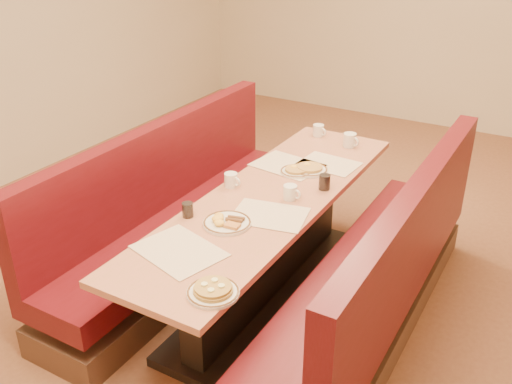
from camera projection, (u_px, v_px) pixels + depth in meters
The scene contains 18 objects.
ground at pixel (269, 295), 3.85m from camera, with size 8.00×8.00×0.00m, color #9E6647.
diner_table at pixel (269, 248), 3.68m from camera, with size 0.70×2.50×0.75m.
booth_left at pixel (179, 222), 4.02m from camera, with size 0.55×2.50×1.05m.
booth_right at pixel (378, 282), 3.36m from camera, with size 0.55×2.50×1.05m.
placemat_near_left at pixel (179, 251), 2.94m from camera, with size 0.44×0.33×0.00m, color beige.
placemat_near_right at pixel (269, 215), 3.29m from camera, with size 0.42×0.31×0.00m, color beige.
placemat_far_left at pixel (287, 165), 3.93m from camera, with size 0.45×0.34×0.00m, color beige.
placemat_far_right at pixel (329, 164), 3.95m from camera, with size 0.39×0.29×0.00m, color beige.
pancake_plate at pixel (213, 291), 2.61m from camera, with size 0.25×0.25×0.06m.
eggs_plate at pixel (226, 222), 3.19m from camera, with size 0.27×0.27×0.06m.
extra_plate_mid at pixel (310, 169), 3.84m from camera, with size 0.24×0.24×0.05m.
extra_plate_far at pixel (296, 171), 3.82m from camera, with size 0.21×0.21×0.04m.
coffee_mug_a at pixel (291, 192), 3.46m from camera, with size 0.12×0.08×0.09m.
coffee_mug_b at pixel (231, 180), 3.62m from camera, with size 0.12×0.08×0.09m.
coffee_mug_c at pixel (350, 140), 4.22m from camera, with size 0.13×0.10×0.10m.
coffee_mug_d at pixel (319, 130), 4.43m from camera, with size 0.12×0.09×0.09m.
soda_tumbler_near at pixel (188, 210), 3.26m from camera, with size 0.06×0.06×0.09m.
soda_tumbler_mid at pixel (324, 182), 3.58m from camera, with size 0.07×0.07×0.10m.
Camera 1 is at (1.50, -2.76, 2.33)m, focal length 40.00 mm.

